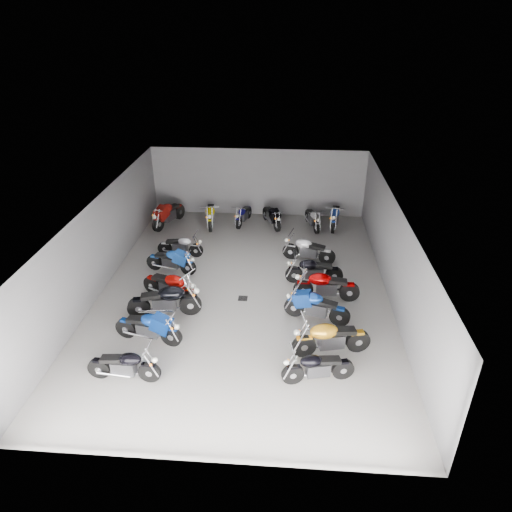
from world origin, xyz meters
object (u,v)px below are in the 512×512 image
(motorcycle_back_f, at_px, (335,216))
(motorcycle_right_b, at_px, (331,338))
(motorcycle_left_b, at_px, (149,327))
(motorcycle_back_c, at_px, (243,215))
(drain_grate, at_px, (243,298))
(motorcycle_right_e, at_px, (313,271))
(motorcycle_right_d, at_px, (326,286))
(motorcycle_back_a, at_px, (168,214))
(motorcycle_left_f, at_px, (181,246))
(motorcycle_left_c, at_px, (165,301))
(motorcycle_left_e, at_px, (172,261))
(motorcycle_left_a, at_px, (124,365))
(motorcycle_right_a, at_px, (317,367))
(motorcycle_back_e, at_px, (313,218))
(motorcycle_back_b, at_px, (211,214))
(motorcycle_right_f, at_px, (308,250))
(motorcycle_left_d, at_px, (170,286))
(motorcycle_back_d, at_px, (272,216))
(motorcycle_right_c, at_px, (316,307))

(motorcycle_back_f, bearing_deg, motorcycle_right_b, 93.68)
(motorcycle_left_b, distance_m, motorcycle_back_c, 9.01)
(drain_grate, xyz_separation_m, motorcycle_right_e, (2.44, 1.24, 0.49))
(motorcycle_right_d, relative_size, motorcycle_back_a, 1.03)
(motorcycle_left_f, xyz_separation_m, motorcycle_back_a, (-1.23, 2.94, 0.11))
(motorcycle_left_c, distance_m, motorcycle_back_f, 9.54)
(motorcycle_right_d, height_order, motorcycle_back_a, motorcycle_back_a)
(motorcycle_left_e, height_order, motorcycle_back_f, motorcycle_back_f)
(motorcycle_right_d, bearing_deg, motorcycle_back_f, -6.36)
(motorcycle_right_b, bearing_deg, motorcycle_left_a, 92.32)
(motorcycle_right_e, relative_size, motorcycle_back_a, 0.95)
(motorcycle_left_f, bearing_deg, motorcycle_left_e, 1.54)
(motorcycle_right_a, height_order, motorcycle_back_e, motorcycle_right_a)
(motorcycle_left_f, distance_m, motorcycle_back_c, 4.02)
(motorcycle_left_f, bearing_deg, motorcycle_left_a, 4.31)
(motorcycle_back_b, bearing_deg, motorcycle_right_a, 107.00)
(motorcycle_right_f, bearing_deg, motorcycle_right_b, -160.05)
(motorcycle_right_b, height_order, motorcycle_back_b, motorcycle_right_b)
(motorcycle_right_a, bearing_deg, motorcycle_back_e, -13.80)
(motorcycle_back_e, bearing_deg, motorcycle_back_f, 176.33)
(motorcycle_back_f, bearing_deg, motorcycle_left_f, 36.66)
(motorcycle_left_d, relative_size, motorcycle_back_c, 1.15)
(motorcycle_left_c, relative_size, motorcycle_back_a, 1.08)
(motorcycle_left_d, distance_m, motorcycle_left_f, 3.20)
(motorcycle_left_d, height_order, motorcycle_right_a, motorcycle_left_d)
(motorcycle_right_d, height_order, motorcycle_right_f, motorcycle_right_d)
(drain_grate, bearing_deg, motorcycle_right_d, 3.21)
(motorcycle_left_e, bearing_deg, motorcycle_back_d, 154.36)
(motorcycle_right_a, relative_size, motorcycle_back_b, 0.89)
(drain_grate, xyz_separation_m, motorcycle_back_e, (2.58, 6.08, 0.45))
(motorcycle_back_d, bearing_deg, motorcycle_left_a, 47.73)
(motorcycle_left_a, xyz_separation_m, motorcycle_right_c, (5.15, 3.06, 0.03))
(drain_grate, height_order, motorcycle_left_d, motorcycle_left_d)
(motorcycle_back_c, bearing_deg, drain_grate, 109.90)
(motorcycle_back_c, height_order, motorcycle_back_f, motorcycle_back_f)
(motorcycle_left_e, relative_size, motorcycle_back_d, 1.06)
(motorcycle_back_b, bearing_deg, motorcycle_back_d, 175.39)
(motorcycle_right_e, relative_size, motorcycle_back_e, 1.11)
(drain_grate, height_order, motorcycle_right_a, motorcycle_right_a)
(motorcycle_right_c, xyz_separation_m, motorcycle_right_e, (0.01, 2.30, -0.01))
(motorcycle_back_f, bearing_deg, motorcycle_right_d, 91.60)
(motorcycle_right_a, relative_size, motorcycle_right_c, 0.93)
(motorcycle_right_f, bearing_deg, motorcycle_right_a, -164.49)
(motorcycle_right_a, bearing_deg, motorcycle_back_d, -3.18)
(motorcycle_left_c, distance_m, motorcycle_right_e, 5.37)
(motorcycle_left_a, bearing_deg, motorcycle_back_a, -170.51)
(motorcycle_back_a, distance_m, motorcycle_back_d, 4.74)
(motorcycle_right_d, xyz_separation_m, motorcycle_back_f, (0.79, 6.13, -0.02))
(motorcycle_right_a, height_order, motorcycle_back_a, motorcycle_back_a)
(motorcycle_left_b, height_order, motorcycle_right_f, motorcycle_left_b)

